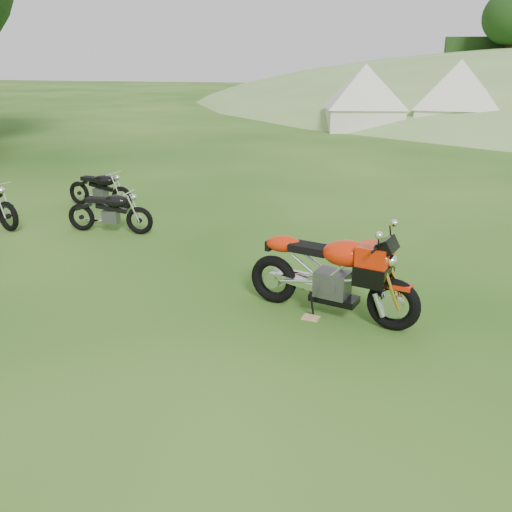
% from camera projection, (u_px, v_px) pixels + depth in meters
% --- Properties ---
extents(ground, '(120.00, 120.00, 0.00)m').
position_uv_depth(ground, '(223.00, 332.00, 6.98)').
color(ground, '#16400D').
rests_on(ground, ground).
extents(sport_motorcycle, '(2.27, 1.20, 1.33)m').
position_uv_depth(sport_motorcycle, '(332.00, 267.00, 7.22)').
color(sport_motorcycle, red).
rests_on(sport_motorcycle, ground).
extents(plywood_board, '(0.24, 0.21, 0.02)m').
position_uv_depth(plywood_board, '(311.00, 318.00, 7.34)').
color(plywood_board, tan).
rests_on(plywood_board, ground).
extents(vintage_moto_b, '(1.65, 0.40, 0.87)m').
position_uv_depth(vintage_moto_b, '(110.00, 210.00, 10.70)').
color(vintage_moto_b, black).
rests_on(vintage_moto_b, ground).
extents(vintage_moto_c, '(1.69, 0.74, 0.87)m').
position_uv_depth(vintage_moto_c, '(100.00, 188.00, 12.44)').
color(vintage_moto_c, black).
rests_on(vintage_moto_c, ground).
extents(tent_left, '(3.62, 3.62, 2.72)m').
position_uv_depth(tent_left, '(364.00, 98.00, 24.98)').
color(tent_left, silver).
rests_on(tent_left, ground).
extents(tent_mid, '(3.70, 3.70, 2.83)m').
position_uv_depth(tent_mid, '(458.00, 98.00, 24.31)').
color(tent_mid, silver).
rests_on(tent_mid, ground).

